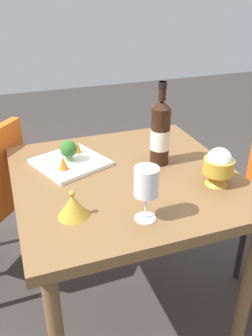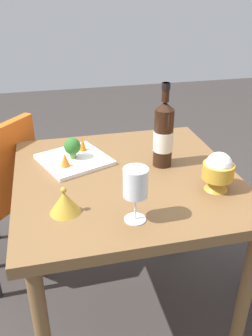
{
  "view_description": "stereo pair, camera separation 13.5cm",
  "coord_description": "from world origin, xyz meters",
  "px_view_note": "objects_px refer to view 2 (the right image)",
  "views": [
    {
      "loc": [
        -1.12,
        0.4,
        1.41
      ],
      "look_at": [
        0.0,
        0.0,
        0.78
      ],
      "focal_mm": 38.18,
      "sensor_mm": 36.0,
      "label": 1
    },
    {
      "loc": [
        -1.16,
        0.27,
        1.41
      ],
      "look_at": [
        0.0,
        0.0,
        0.78
      ],
      "focal_mm": 38.18,
      "sensor_mm": 36.0,
      "label": 2
    }
  ],
  "objects_px": {
    "rice_bowl_lid": "(65,202)",
    "carrot_garnish_left": "(65,160)",
    "carrot_garnish_right": "(83,144)",
    "broccoli_floret": "(72,147)",
    "serving_plate": "(74,160)",
    "wine_bottle": "(163,134)",
    "wine_glass": "(136,184)",
    "rice_bowl": "(218,171)"
  },
  "relations": [
    {
      "from": "wine_bottle",
      "to": "wine_glass",
      "type": "distance_m",
      "value": 0.39
    },
    {
      "from": "rice_bowl_lid",
      "to": "carrot_garnish_left",
      "type": "height_order",
      "value": "rice_bowl_lid"
    },
    {
      "from": "wine_bottle",
      "to": "carrot_garnish_left",
      "type": "height_order",
      "value": "wine_bottle"
    },
    {
      "from": "wine_glass",
      "to": "carrot_garnish_left",
      "type": "distance_m",
      "value": 0.43
    },
    {
      "from": "serving_plate",
      "to": "rice_bowl_lid",
      "type": "bearing_deg",
      "value": 169.58
    },
    {
      "from": "rice_bowl_lid",
      "to": "carrot_garnish_right",
      "type": "relative_size",
      "value": 1.66
    },
    {
      "from": "serving_plate",
      "to": "wine_bottle",
      "type": "bearing_deg",
      "value": -107.71
    },
    {
      "from": "wine_bottle",
      "to": "rice_bowl_lid",
      "type": "bearing_deg",
      "value": 121.22
    },
    {
      "from": "wine_bottle",
      "to": "wine_glass",
      "type": "bearing_deg",
      "value": 149.39
    },
    {
      "from": "wine_bottle",
      "to": "broccoli_floret",
      "type": "bearing_deg",
      "value": 72.24
    },
    {
      "from": "rice_bowl",
      "to": "serving_plate",
      "type": "xyz_separation_m",
      "value": [
        0.33,
        0.47,
        -0.07
      ]
    },
    {
      "from": "rice_bowl",
      "to": "wine_bottle",
      "type": "bearing_deg",
      "value": 29.35
    },
    {
      "from": "wine_glass",
      "to": "carrot_garnish_right",
      "type": "xyz_separation_m",
      "value": [
        0.51,
        0.1,
        -0.08
      ]
    },
    {
      "from": "serving_plate",
      "to": "carrot_garnish_left",
      "type": "height_order",
      "value": "carrot_garnish_left"
    },
    {
      "from": "wine_bottle",
      "to": "broccoli_floret",
      "type": "relative_size",
      "value": 3.86
    },
    {
      "from": "wine_glass",
      "to": "broccoli_floret",
      "type": "bearing_deg",
      "value": 17.99
    },
    {
      "from": "wine_bottle",
      "to": "rice_bowl",
      "type": "height_order",
      "value": "wine_bottle"
    },
    {
      "from": "serving_plate",
      "to": "carrot_garnish_right",
      "type": "distance_m",
      "value": 0.09
    },
    {
      "from": "rice_bowl_lid",
      "to": "broccoli_floret",
      "type": "bearing_deg",
      "value": -9.85
    },
    {
      "from": "rice_bowl_lid",
      "to": "serving_plate",
      "type": "distance_m",
      "value": 0.36
    },
    {
      "from": "broccoli_floret",
      "to": "carrot_garnish_right",
      "type": "height_order",
      "value": "broccoli_floret"
    },
    {
      "from": "serving_plate",
      "to": "carrot_garnish_left",
      "type": "bearing_deg",
      "value": 148.39
    },
    {
      "from": "rice_bowl",
      "to": "rice_bowl_lid",
      "type": "distance_m",
      "value": 0.53
    },
    {
      "from": "broccoli_floret",
      "to": "rice_bowl_lid",
      "type": "bearing_deg",
      "value": 170.15
    },
    {
      "from": "wine_bottle",
      "to": "carrot_garnish_right",
      "type": "height_order",
      "value": "wine_bottle"
    },
    {
      "from": "rice_bowl_lid",
      "to": "serving_plate",
      "type": "bearing_deg",
      "value": -10.42
    },
    {
      "from": "carrot_garnish_left",
      "to": "rice_bowl_lid",
      "type": "bearing_deg",
      "value": 175.01
    },
    {
      "from": "broccoli_floret",
      "to": "carrot_garnish_left",
      "type": "xyz_separation_m",
      "value": [
        -0.07,
        0.04,
        -0.02
      ]
    },
    {
      "from": "wine_bottle",
      "to": "rice_bowl_lid",
      "type": "relative_size",
      "value": 3.31
    },
    {
      "from": "wine_glass",
      "to": "rice_bowl",
      "type": "relative_size",
      "value": 1.26
    },
    {
      "from": "rice_bowl_lid",
      "to": "carrot_garnish_right",
      "type": "height_order",
      "value": "rice_bowl_lid"
    },
    {
      "from": "wine_bottle",
      "to": "rice_bowl",
      "type": "relative_size",
      "value": 2.34
    },
    {
      "from": "serving_plate",
      "to": "carrot_garnish_right",
      "type": "relative_size",
      "value": 5.39
    },
    {
      "from": "wine_glass",
      "to": "carrot_garnish_right",
      "type": "bearing_deg",
      "value": 10.73
    },
    {
      "from": "carrot_garnish_left",
      "to": "carrot_garnish_right",
      "type": "bearing_deg",
      "value": -33.18
    },
    {
      "from": "wine_glass",
      "to": "rice_bowl_lid",
      "type": "distance_m",
      "value": 0.24
    },
    {
      "from": "rice_bowl_lid",
      "to": "carrot_garnish_left",
      "type": "relative_size",
      "value": 1.88
    },
    {
      "from": "broccoli_floret",
      "to": "serving_plate",
      "type": "bearing_deg",
      "value": -112.76
    },
    {
      "from": "rice_bowl_lid",
      "to": "serving_plate",
      "type": "relative_size",
      "value": 0.31
    },
    {
      "from": "carrot_garnish_left",
      "to": "rice_bowl",
      "type": "bearing_deg",
      "value": -117.91
    },
    {
      "from": "rice_bowl_lid",
      "to": "carrot_garnish_left",
      "type": "distance_m",
      "value": 0.29
    },
    {
      "from": "wine_glass",
      "to": "serving_plate",
      "type": "xyz_separation_m",
      "value": [
        0.45,
        0.14,
        -0.12
      ]
    }
  ]
}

